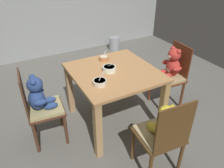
% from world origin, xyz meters
% --- Properties ---
extents(ground_plane, '(5.20, 5.20, 0.04)m').
position_xyz_m(ground_plane, '(0.00, 0.00, -0.02)').
color(ground_plane, '#62615A').
extents(dining_table, '(0.97, 0.99, 0.75)m').
position_xyz_m(dining_table, '(0.00, 0.00, 0.61)').
color(dining_table, '#B37E4C').
rests_on(dining_table, ground_plane).
extents(teddy_chair_near_front, '(0.44, 0.43, 0.92)m').
position_xyz_m(teddy_chair_near_front, '(0.02, -0.89, 0.54)').
color(teddy_chair_near_front, '#523619').
rests_on(teddy_chair_near_front, ground_plane).
extents(teddy_chair_near_right, '(0.39, 0.43, 0.91)m').
position_xyz_m(teddy_chair_near_right, '(0.88, -0.04, 0.58)').
color(teddy_chair_near_right, '#582C16').
rests_on(teddy_chair_near_right, ground_plane).
extents(teddy_chair_near_left, '(0.43, 0.42, 0.93)m').
position_xyz_m(teddy_chair_near_left, '(-0.88, 0.07, 0.57)').
color(teddy_chair_near_left, '#4C2C1D').
rests_on(teddy_chair_near_left, ground_plane).
extents(porridge_bowl_terracotta_far_center, '(0.12, 0.12, 0.12)m').
position_xyz_m(porridge_bowl_terracotta_far_center, '(0.02, 0.31, 0.78)').
color(porridge_bowl_terracotta_far_center, '#BC7747').
rests_on(porridge_bowl_terracotta_far_center, dining_table).
extents(porridge_bowl_white_center, '(0.16, 0.16, 0.14)m').
position_xyz_m(porridge_bowl_white_center, '(-0.05, 0.02, 0.78)').
color(porridge_bowl_white_center, silver).
rests_on(porridge_bowl_white_center, dining_table).
extents(porridge_bowl_cream_near_left, '(0.15, 0.15, 0.13)m').
position_xyz_m(porridge_bowl_cream_near_left, '(-0.28, -0.20, 0.78)').
color(porridge_bowl_cream_near_left, beige).
rests_on(porridge_bowl_cream_near_left, dining_table).
extents(metal_pail, '(0.23, 0.23, 0.29)m').
position_xyz_m(metal_pail, '(1.19, 2.15, 0.15)').
color(metal_pail, '#93969B').
rests_on(metal_pail, ground_plane).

